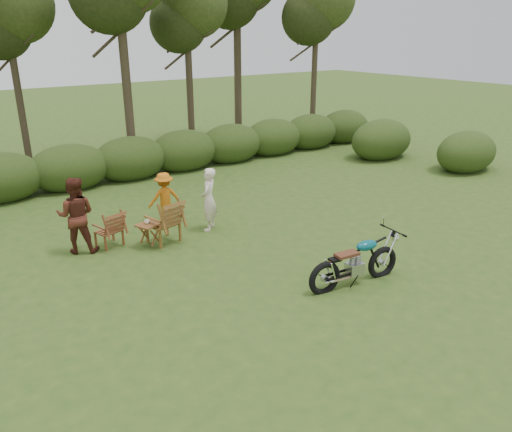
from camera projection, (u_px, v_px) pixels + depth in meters
ground at (309, 278)px, 10.01m from camera, size 80.00×80.00×0.00m
tree_line at (127, 58)px, 16.34m from camera, size 22.52×11.62×8.14m
motorcycle at (353, 283)px, 9.80m from camera, size 2.07×1.00×1.14m
lawn_chair_right at (164, 242)px, 11.72m from camera, size 0.86×0.86×1.06m
lawn_chair_left at (110, 246)px, 11.51m from camera, size 0.72×0.72×0.86m
side_table at (150, 235)px, 11.40m from camera, size 0.67×0.62×0.55m
cup at (147, 222)px, 11.29m from camera, size 0.14×0.14×0.09m
adult_a at (210, 229)px, 12.47m from camera, size 0.67×0.67×1.57m
adult_b at (81, 251)px, 11.23m from camera, size 1.05×0.98×1.72m
child at (166, 221)px, 12.97m from camera, size 0.91×0.60×1.31m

